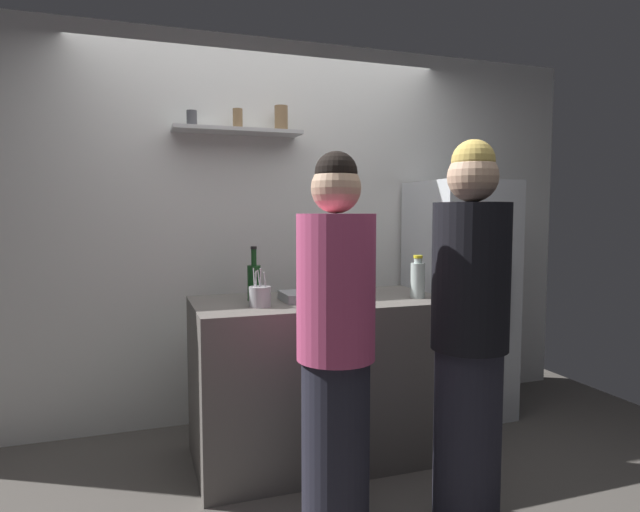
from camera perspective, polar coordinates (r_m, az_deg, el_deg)
ground_plane at (r=2.94m, az=0.56°, el=-24.40°), size 5.28×5.28×0.00m
back_wall_assembly at (r=3.77m, az=-5.78°, el=2.75°), size 4.80×0.32×2.60m
refrigerator at (r=3.97m, az=14.43°, el=-4.28°), size 0.58×0.69×1.64m
counter at (r=3.21m, az=0.00°, el=-12.79°), size 1.44×0.74×0.93m
baking_pan at (r=3.07m, az=-0.88°, el=-4.25°), size 0.34×0.24×0.05m
utensil_holder at (r=2.87m, az=-6.39°, el=-4.26°), size 0.12×0.12×0.21m
wine_bottle_dark_glass at (r=3.22m, az=4.00°, el=-2.08°), size 0.06×0.06×0.32m
wine_bottle_green_glass at (r=3.07m, az=-7.01°, el=-2.61°), size 0.08×0.08×0.31m
water_bottle_plastic at (r=3.20m, az=10.32°, el=-2.41°), size 0.08×0.08×0.25m
person_pink_top at (r=2.36m, az=1.68°, el=-9.89°), size 0.34×0.34×1.68m
person_blonde at (r=2.51m, az=15.54°, el=-8.38°), size 0.34×0.34×1.74m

